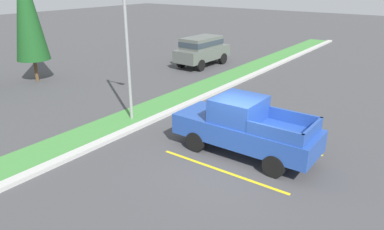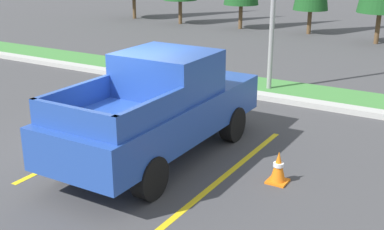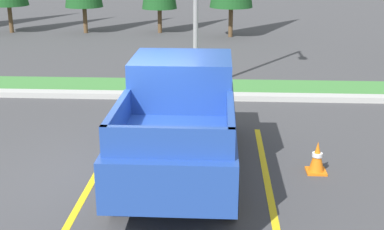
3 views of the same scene
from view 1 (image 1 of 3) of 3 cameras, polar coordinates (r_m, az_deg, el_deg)
name	(u,v)px [view 1 (image 1 of 3)]	position (r m, az deg, el deg)	size (l,w,h in m)	color
ground_plane	(234,165)	(12.50, 6.79, -7.93)	(120.00, 120.00, 0.00)	#424244
parking_line_near	(221,170)	(12.12, 4.72, -8.82)	(0.12, 4.80, 0.01)	yellow
parking_line_far	(262,139)	(14.58, 11.17, -3.78)	(0.12, 4.80, 0.01)	yellow
curb_strip	(131,129)	(15.26, -9.69, -2.23)	(56.00, 0.40, 0.15)	#B2B2AD
grass_median	(113,124)	(16.03, -12.45, -1.43)	(56.00, 1.80, 0.06)	#42843D
pickup_truck_main	(244,127)	(12.90, 8.30, -1.91)	(1.98, 5.23, 2.10)	black
suv_distant	(202,49)	(26.16, 1.63, 10.49)	(4.64, 2.05, 2.10)	black
street_light	(129,29)	(15.36, -10.08, 13.39)	(0.24, 1.49, 7.02)	gray
cypress_tree_rightmost	(26,7)	(23.72, -24.98, 15.33)	(1.96, 1.96, 7.53)	brown
traffic_cone	(270,125)	(15.29, 12.39, -1.50)	(0.36, 0.36, 0.60)	orange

